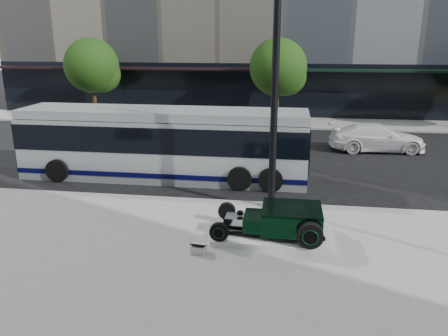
# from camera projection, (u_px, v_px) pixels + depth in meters

# --- Properties ---
(ground) EXTENTS (120.00, 120.00, 0.00)m
(ground) POSITION_uv_depth(u_px,v_px,m) (241.00, 186.00, 17.70)
(ground) COLOR black
(ground) RESTS_ON ground
(sidewalk_far) EXTENTS (70.00, 4.00, 0.12)m
(sidewalk_far) POSITION_uv_depth(u_px,v_px,m) (262.00, 122.00, 30.96)
(sidewalk_far) COLOR gray
(sidewalk_far) RESTS_ON ground
(street_trees) EXTENTS (29.80, 3.80, 5.70)m
(street_trees) POSITION_uv_depth(u_px,v_px,m) (280.00, 69.00, 28.87)
(street_trees) COLOR black
(street_trees) RESTS_ON sidewalk_far
(display_plinth) EXTENTS (3.40, 1.80, 0.15)m
(display_plinth) POSITION_uv_depth(u_px,v_px,m) (272.00, 234.00, 12.84)
(display_plinth) COLOR silver
(display_plinth) RESTS_ON sidewalk_near
(hot_rod) EXTENTS (3.22, 2.00, 0.81)m
(hot_rod) POSITION_uv_depth(u_px,v_px,m) (284.00, 219.00, 12.65)
(hot_rod) COLOR black
(hot_rod) RESTS_ON display_plinth
(info_plaque) EXTENTS (0.43, 0.35, 0.31)m
(info_plaque) POSITION_uv_depth(u_px,v_px,m) (198.00, 249.00, 11.87)
(info_plaque) COLOR silver
(info_plaque) RESTS_ON sidewalk_near
(lamppost) EXTENTS (0.43, 0.43, 7.85)m
(lamppost) POSITION_uv_depth(u_px,v_px,m) (274.00, 102.00, 14.12)
(lamppost) COLOR black
(lamppost) RESTS_ON sidewalk_near
(transit_bus) EXTENTS (12.12, 2.88, 2.92)m
(transit_bus) POSITION_uv_depth(u_px,v_px,m) (164.00, 143.00, 18.45)
(transit_bus) COLOR silver
(transit_bus) RESTS_ON ground
(white_sedan) EXTENTS (5.05, 2.38, 1.42)m
(white_sedan) POSITION_uv_depth(u_px,v_px,m) (377.00, 138.00, 23.04)
(white_sedan) COLOR white
(white_sedan) RESTS_ON ground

